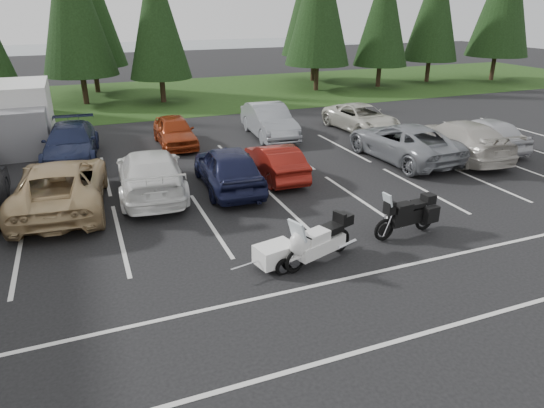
{
  "coord_description": "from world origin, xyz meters",
  "views": [
    {
      "loc": [
        -5.45,
        -12.53,
        6.39
      ],
      "look_at": [
        -0.68,
        -0.5,
        0.99
      ],
      "focal_mm": 32.0,
      "sensor_mm": 36.0,
      "label": 1
    }
  ],
  "objects": [
    {
      "name": "ground",
      "position": [
        0.0,
        0.0,
        0.0
      ],
      "size": [
        120.0,
        120.0,
        0.0
      ],
      "primitive_type": "plane",
      "color": "black",
      "rests_on": "ground"
    },
    {
      "name": "grass_strip",
      "position": [
        0.0,
        24.0,
        0.01
      ],
      "size": [
        80.0,
        16.0,
        0.01
      ],
      "primitive_type": "cube",
      "color": "#1D3711",
      "rests_on": "ground"
    },
    {
      "name": "lake_water",
      "position": [
        4.0,
        55.0,
        0.0
      ],
      "size": [
        70.0,
        50.0,
        0.02
      ],
      "primitive_type": "cube",
      "color": "slate",
      "rests_on": "ground"
    },
    {
      "name": "box_truck",
      "position": [
        -8.0,
        12.5,
        1.45
      ],
      "size": [
        2.4,
        5.6,
        2.9
      ],
      "primitive_type": null,
      "color": "silver",
      "rests_on": "ground"
    },
    {
      "name": "stall_markings",
      "position": [
        0.0,
        2.0,
        0.0
      ],
      "size": [
        32.0,
        16.0,
        0.01
      ],
      "primitive_type": "cube",
      "color": "silver",
      "rests_on": "ground"
    },
    {
      "name": "conifer_4",
      "position": [
        -5.0,
        22.9,
        6.53
      ],
      "size": [
        4.8,
        4.8,
        11.17
      ],
      "color": "#332316",
      "rests_on": "ground"
    },
    {
      "name": "conifer_5",
      "position": [
        0.0,
        21.6,
        5.63
      ],
      "size": [
        4.14,
        4.14,
        9.63
      ],
      "color": "#332316",
      "rests_on": "ground"
    },
    {
      "name": "conifer_7",
      "position": [
        17.5,
        21.8,
        5.81
      ],
      "size": [
        4.27,
        4.27,
        9.94
      ],
      "color": "#332316",
      "rests_on": "ground"
    },
    {
      "name": "conifer_8",
      "position": [
        23.0,
        22.6,
        6.17
      ],
      "size": [
        4.53,
        4.53,
        10.56
      ],
      "color": "#332316",
      "rests_on": "ground"
    },
    {
      "name": "car_near_2",
      "position": [
        -6.41,
        3.94,
        0.82
      ],
      "size": [
        3.26,
        6.15,
        1.65
      ],
      "primitive_type": "imported",
      "rotation": [
        0.0,
        0.0,
        3.05
      ],
      "color": "tan",
      "rests_on": "ground"
    },
    {
      "name": "car_near_3",
      "position": [
        -3.46,
        4.22,
        0.8
      ],
      "size": [
        2.69,
        5.69,
        1.6
      ],
      "primitive_type": "imported",
      "rotation": [
        0.0,
        0.0,
        3.06
      ],
      "color": "white",
      "rests_on": "ground"
    },
    {
      "name": "car_near_4",
      "position": [
        -0.73,
        3.73,
        0.82
      ],
      "size": [
        2.2,
        4.89,
        1.63
      ],
      "primitive_type": "imported",
      "rotation": [
        0.0,
        0.0,
        3.08
      ],
      "color": "#151936",
      "rests_on": "ground"
    },
    {
      "name": "car_near_5",
      "position": [
        1.33,
        4.22,
        0.66
      ],
      "size": [
        1.53,
        4.06,
        1.32
      ],
      "primitive_type": "imported",
      "rotation": [
        0.0,
        0.0,
        3.11
      ],
      "color": "maroon",
      "rests_on": "ground"
    },
    {
      "name": "car_near_6",
      "position": [
        7.4,
        4.4,
        0.79
      ],
      "size": [
        2.9,
        5.82,
        1.58
      ],
      "primitive_type": "imported",
      "rotation": [
        0.0,
        0.0,
        3.19
      ],
      "color": "gray",
      "rests_on": "ground"
    },
    {
      "name": "car_near_7",
      "position": [
        9.83,
        3.77,
        0.82
      ],
      "size": [
        2.71,
        5.81,
        1.64
      ],
      "primitive_type": "imported",
      "rotation": [
        0.0,
        0.0,
        3.07
      ],
      "color": "#B7B1A7",
      "rests_on": "ground"
    },
    {
      "name": "car_near_8",
      "position": [
        11.86,
        4.3,
        0.77
      ],
      "size": [
        2.04,
        4.61,
        1.54
      ],
      "primitive_type": "imported",
      "rotation": [
        0.0,
        0.0,
        3.09
      ],
      "color": "#BCBDC2",
      "rests_on": "ground"
    },
    {
      "name": "car_far_1",
      "position": [
        -6.05,
        9.59,
        0.77
      ],
      "size": [
        2.61,
        5.46,
        1.53
      ],
      "primitive_type": "imported",
      "rotation": [
        0.0,
        0.0,
        -0.09
      ],
      "color": "#19203E",
      "rests_on": "ground"
    },
    {
      "name": "car_far_2",
      "position": [
        -1.42,
        10.26,
        0.71
      ],
      "size": [
        1.73,
        4.18,
        1.42
      ],
      "primitive_type": "imported",
      "rotation": [
        0.0,
        0.0,
        -0.01
      ],
      "color": "#973213",
      "rests_on": "ground"
    },
    {
      "name": "car_far_3",
      "position": [
        3.4,
        10.18,
        0.82
      ],
      "size": [
        2.04,
        5.07,
        1.64
      ],
      "primitive_type": "imported",
      "rotation": [
        0.0,
        0.0,
        -0.06
      ],
      "color": "gray",
      "rests_on": "ground"
    },
    {
      "name": "car_far_4",
      "position": [
        8.43,
        9.5,
        0.69
      ],
      "size": [
        2.65,
        5.11,
        1.38
      ],
      "primitive_type": "imported",
      "rotation": [
        0.0,
        0.0,
        0.07
      ],
      "color": "beige",
      "rests_on": "ground"
    },
    {
      "name": "touring_motorcycle",
      "position": [
        -0.12,
        -2.45,
        0.73
      ],
      "size": [
        2.75,
        1.63,
        1.46
      ],
      "primitive_type": null,
      "rotation": [
        0.0,
        0.0,
        0.34
      ],
      "color": "white",
      "rests_on": "ground"
    },
    {
      "name": "cargo_trailer",
      "position": [
        -1.32,
        -2.32,
        0.33
      ],
      "size": [
        1.58,
        1.1,
        0.67
      ],
      "primitive_type": null,
      "rotation": [
        0.0,
        0.0,
        0.21
      ],
      "color": "white",
      "rests_on": "ground"
    },
    {
      "name": "adventure_motorcycle",
      "position": [
        2.96,
        -1.95,
        0.74
      ],
      "size": [
        2.51,
        1.09,
        1.49
      ],
      "primitive_type": null,
      "rotation": [
        0.0,
        0.0,
        0.1
      ],
      "color": "black",
      "rests_on": "ground"
    }
  ]
}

